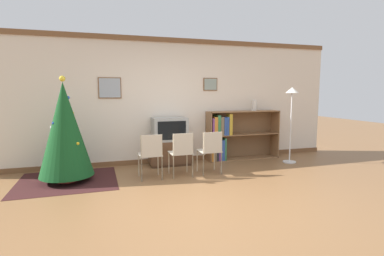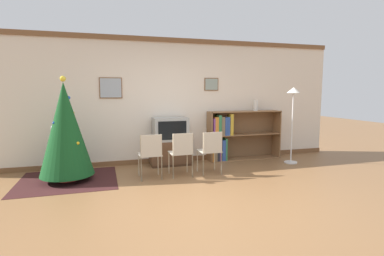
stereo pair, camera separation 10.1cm
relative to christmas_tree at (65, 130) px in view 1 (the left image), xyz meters
name	(u,v)px [view 1 (the left image)]	position (x,y,z in m)	size (l,w,h in m)	color
ground_plane	(201,200)	(1.93, -1.58, -0.91)	(24.00, 24.00, 0.00)	brown
wall_back	(163,101)	(1.92, 0.91, 0.44)	(8.16, 0.11, 2.70)	silver
area_rug	(68,181)	(0.00, 0.00, -0.91)	(1.66, 1.52, 0.01)	#381919
christmas_tree	(65,130)	(0.00, 0.00, 0.00)	(0.91, 0.91, 1.82)	maroon
tv_console	(170,153)	(1.99, 0.61, -0.65)	(0.87, 0.46, 0.53)	#412A1A
television	(170,129)	(1.99, 0.61, -0.14)	(0.72, 0.45, 0.49)	#9E9E99
folding_chair_left	(151,153)	(1.42, -0.34, -0.44)	(0.40, 0.40, 0.82)	#BCB29E
folding_chair_center	(182,151)	(1.99, -0.34, -0.44)	(0.40, 0.40, 0.82)	#BCB29E
folding_chair_right	(211,150)	(2.55, -0.34, -0.44)	(0.40, 0.40, 0.82)	#BCB29E
bookshelf	(230,135)	(3.42, 0.67, -0.34)	(1.72, 0.36, 1.11)	olive
vase	(254,105)	(4.04, 0.70, 0.33)	(0.11, 0.11, 0.25)	silver
standing_lamp	(292,105)	(4.56, 0.01, 0.36)	(0.28, 0.28, 1.65)	silver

